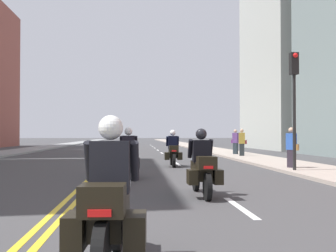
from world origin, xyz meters
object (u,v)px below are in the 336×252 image
(motorcycle_3, at_px, (173,152))
(pedestrian_1, at_px, (242,143))
(motorcycle_0, at_px, (109,208))
(pedestrian_2, at_px, (235,142))
(pedestrian_0, at_px, (292,148))
(motorcycle_1, at_px, (202,168))
(motorcycle_2, at_px, (128,157))
(traffic_light_near, at_px, (294,89))

(motorcycle_3, distance_m, pedestrian_1, 8.22)
(motorcycle_0, distance_m, pedestrian_2, 24.07)
(motorcycle_3, relative_size, pedestrian_0, 1.23)
(motorcycle_3, bearing_deg, motorcycle_1, -89.61)
(motorcycle_1, relative_size, motorcycle_2, 0.95)
(motorcycle_0, relative_size, pedestrian_0, 1.25)
(motorcycle_3, bearing_deg, pedestrian_2, 62.11)
(motorcycle_1, relative_size, pedestrian_0, 1.28)
(pedestrian_0, bearing_deg, pedestrian_2, 139.93)
(motorcycle_0, distance_m, pedestrian_1, 21.80)
(pedestrian_0, height_order, pedestrian_2, pedestrian_2)
(motorcycle_0, height_order, motorcycle_3, motorcycle_3)
(pedestrian_0, height_order, pedestrian_1, pedestrian_1)
(motorcycle_2, distance_m, pedestrian_1, 13.37)
(motorcycle_1, distance_m, motorcycle_2, 4.39)
(motorcycle_0, height_order, pedestrian_1, pedestrian_1)
(pedestrian_0, relative_size, pedestrian_2, 0.96)
(motorcycle_3, distance_m, pedestrian_2, 10.27)
(traffic_light_near, bearing_deg, motorcycle_3, 139.26)
(motorcycle_3, height_order, pedestrian_2, pedestrian_2)
(motorcycle_0, relative_size, motorcycle_3, 1.01)
(motorcycle_2, height_order, pedestrian_2, pedestrian_2)
(motorcycle_0, height_order, motorcycle_1, motorcycle_0)
(motorcycle_1, xyz_separation_m, pedestrian_0, (4.60, 6.48, 0.23))
(motorcycle_1, height_order, pedestrian_0, pedestrian_0)
(motorcycle_3, relative_size, pedestrian_1, 1.18)
(motorcycle_1, relative_size, pedestrian_1, 1.22)
(traffic_light_near, relative_size, pedestrian_1, 2.50)
(pedestrian_0, xyz_separation_m, pedestrian_2, (0.53, 11.43, 0.03))
(motorcycle_0, distance_m, pedestrian_0, 13.27)
(motorcycle_1, distance_m, pedestrian_2, 18.63)
(traffic_light_near, bearing_deg, motorcycle_0, -119.95)
(motorcycle_0, relative_size, motorcycle_1, 0.98)
(traffic_light_near, bearing_deg, motorcycle_1, -128.54)
(traffic_light_near, distance_m, pedestrian_1, 10.46)
(motorcycle_1, bearing_deg, pedestrian_0, 53.84)
(pedestrian_2, bearing_deg, traffic_light_near, 127.44)
(motorcycle_0, bearing_deg, motorcycle_2, 92.79)
(traffic_light_near, relative_size, pedestrian_0, 2.60)
(motorcycle_3, xyz_separation_m, pedestrian_1, (4.84, 6.64, 0.26))
(traffic_light_near, distance_m, pedestrian_2, 12.76)
(motorcycle_1, height_order, traffic_light_near, traffic_light_near)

